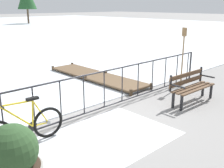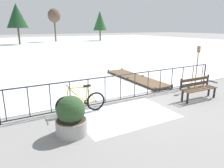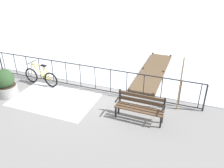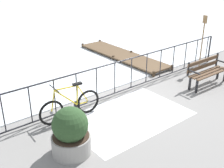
{
  "view_description": "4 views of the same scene",
  "coord_description": "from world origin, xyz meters",
  "px_view_note": "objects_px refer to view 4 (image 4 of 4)",
  "views": [
    {
      "loc": [
        -4.11,
        -5.01,
        2.67
      ],
      "look_at": [
        0.69,
        0.08,
        0.62
      ],
      "focal_mm": 43.31,
      "sensor_mm": 36.0,
      "label": 1
    },
    {
      "loc": [
        -4.34,
        -6.56,
        2.81
      ],
      "look_at": [
        -0.6,
        0.2,
        0.69
      ],
      "focal_mm": 33.53,
      "sensor_mm": 36.0,
      "label": 2
    },
    {
      "loc": [
        3.95,
        -7.6,
        4.69
      ],
      "look_at": [
        1.22,
        -0.42,
        0.68
      ],
      "focal_mm": 37.42,
      "sensor_mm": 36.0,
      "label": 3
    },
    {
      "loc": [
        -5.3,
        -6.0,
        3.85
      ],
      "look_at": [
        -0.73,
        -0.36,
        0.62
      ],
      "focal_mm": 45.82,
      "sensor_mm": 36.0,
      "label": 4
    }
  ],
  "objects_px": {
    "oar_upright": "(203,39)",
    "park_bench": "(207,70)",
    "bicycle_near_railing": "(71,106)",
    "planter_with_shrub": "(71,133)"
  },
  "relations": [
    {
      "from": "bicycle_near_railing",
      "to": "planter_with_shrub",
      "type": "height_order",
      "value": "planter_with_shrub"
    },
    {
      "from": "bicycle_near_railing",
      "to": "park_bench",
      "type": "height_order",
      "value": "bicycle_near_railing"
    },
    {
      "from": "park_bench",
      "to": "oar_upright",
      "type": "xyz_separation_m",
      "value": [
        1.11,
        1.02,
        0.63
      ]
    },
    {
      "from": "bicycle_near_railing",
      "to": "planter_with_shrub",
      "type": "xyz_separation_m",
      "value": [
        -0.75,
        -1.24,
        0.13
      ]
    },
    {
      "from": "oar_upright",
      "to": "park_bench",
      "type": "bearing_deg",
      "value": -137.5
    },
    {
      "from": "park_bench",
      "to": "oar_upright",
      "type": "bearing_deg",
      "value": 42.5
    },
    {
      "from": "planter_with_shrub",
      "to": "park_bench",
      "type": "bearing_deg",
      "value": 3.6
    },
    {
      "from": "park_bench",
      "to": "planter_with_shrub",
      "type": "distance_m",
      "value": 5.33
    },
    {
      "from": "bicycle_near_railing",
      "to": "park_bench",
      "type": "xyz_separation_m",
      "value": [
        4.57,
        -0.91,
        0.14
      ]
    },
    {
      "from": "bicycle_near_railing",
      "to": "oar_upright",
      "type": "xyz_separation_m",
      "value": [
        5.69,
        0.11,
        0.77
      ]
    }
  ]
}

